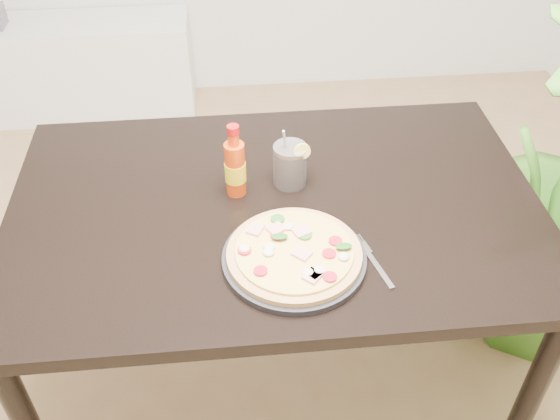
{
  "coord_description": "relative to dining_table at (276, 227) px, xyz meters",
  "views": [
    {
      "loc": [
        0.07,
        -0.97,
        1.8
      ],
      "look_at": [
        0.18,
        0.16,
        0.83
      ],
      "focal_mm": 40.0,
      "sensor_mm": 36.0,
      "label": 1
    }
  ],
  "objects": [
    {
      "name": "media_console",
      "position": [
        -0.98,
        1.79,
        -0.42
      ],
      "size": [
        1.4,
        0.34,
        0.5
      ],
      "primitive_type": "cube",
      "color": "white",
      "rests_on": "ground"
    },
    {
      "name": "cola_cup",
      "position": [
        0.05,
        0.09,
        0.14
      ],
      "size": [
        0.1,
        0.09,
        0.18
      ],
      "rotation": [
        0.0,
        0.0,
        -0.18
      ],
      "color": "black",
      "rests_on": "dining_table"
    },
    {
      "name": "plant_pot",
      "position": [
        0.96,
        0.17,
        -0.56
      ],
      "size": [
        0.28,
        0.28,
        0.22
      ],
      "primitive_type": "cylinder",
      "color": "brown",
      "rests_on": "ground"
    },
    {
      "name": "pizza",
      "position": [
        0.02,
        -0.22,
        0.11
      ],
      "size": [
        0.32,
        0.32,
        0.03
      ],
      "color": "tan",
      "rests_on": "plate"
    },
    {
      "name": "fork",
      "position": [
        0.21,
        -0.23,
        0.09
      ],
      "size": [
        0.07,
        0.19,
        0.0
      ],
      "rotation": [
        0.0,
        0.0,
        0.27
      ],
      "color": "silver",
      "rests_on": "dining_table"
    },
    {
      "name": "plate",
      "position": [
        0.02,
        -0.21,
        0.09
      ],
      "size": [
        0.34,
        0.34,
        0.02
      ],
      "primitive_type": "cylinder",
      "color": "black",
      "rests_on": "dining_table"
    },
    {
      "name": "dining_table",
      "position": [
        0.0,
        0.0,
        0.0
      ],
      "size": [
        1.4,
        0.9,
        0.75
      ],
      "color": "black",
      "rests_on": "ground"
    },
    {
      "name": "hot_sauce_bottle",
      "position": [
        -0.1,
        0.06,
        0.17
      ],
      "size": [
        0.06,
        0.06,
        0.21
      ],
      "rotation": [
        0.0,
        0.0,
        -0.25
      ],
      "color": "#D33E0C",
      "rests_on": "dining_table"
    }
  ]
}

